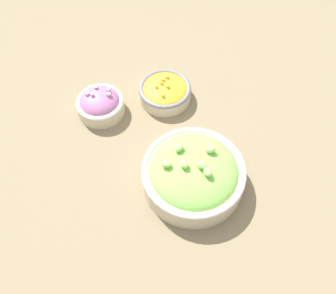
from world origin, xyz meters
The scene contains 4 objects.
ground_plane centered at (0.00, 0.00, 0.00)m, with size 3.00×3.00×0.00m, color #75664C.
bowl_lettuce centered at (-0.08, -0.04, 0.04)m, with size 0.22×0.22×0.10m.
bowl_squash centered at (0.17, -0.02, 0.03)m, with size 0.13×0.13×0.05m.
bowl_red_onion centered at (0.16, 0.14, 0.03)m, with size 0.12×0.12×0.07m.
Camera 1 is at (-0.46, 0.08, 0.74)m, focal length 40.00 mm.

